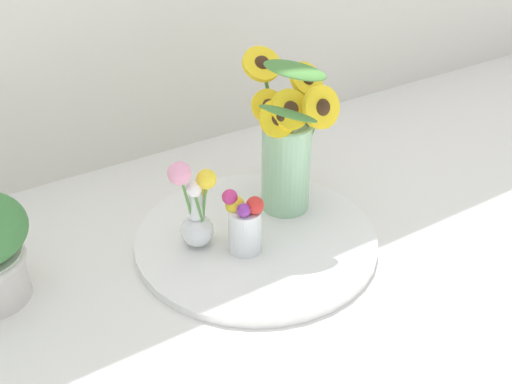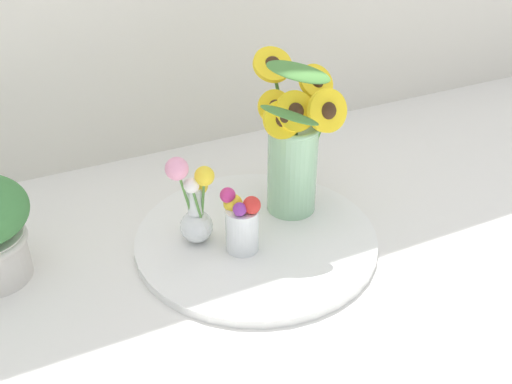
{
  "view_description": "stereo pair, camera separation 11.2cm",
  "coord_description": "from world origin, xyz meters",
  "px_view_note": "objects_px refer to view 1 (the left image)",
  "views": [
    {
      "loc": [
        -0.52,
        -0.76,
        0.72
      ],
      "look_at": [
        -0.01,
        0.04,
        0.12
      ],
      "focal_mm": 42.0,
      "sensor_mm": 36.0,
      "label": 1
    },
    {
      "loc": [
        -0.42,
        -0.81,
        0.72
      ],
      "look_at": [
        -0.01,
        0.04,
        0.12
      ],
      "focal_mm": 42.0,
      "sensor_mm": 36.0,
      "label": 2
    }
  ],
  "objects_px": {
    "mason_jar_sunflowers": "(287,147)",
    "vase_bulb_right": "(196,210)",
    "vase_small_center": "(244,223)",
    "serving_tray": "(256,239)"
  },
  "relations": [
    {
      "from": "vase_small_center",
      "to": "vase_bulb_right",
      "type": "distance_m",
      "value": 0.09
    },
    {
      "from": "mason_jar_sunflowers",
      "to": "vase_small_center",
      "type": "distance_m",
      "value": 0.19
    },
    {
      "from": "serving_tray",
      "to": "vase_small_center",
      "type": "relative_size",
      "value": 3.73
    },
    {
      "from": "serving_tray",
      "to": "vase_small_center",
      "type": "bearing_deg",
      "value": -149.91
    },
    {
      "from": "vase_bulb_right",
      "to": "serving_tray",
      "type": "bearing_deg",
      "value": -14.75
    },
    {
      "from": "serving_tray",
      "to": "vase_bulb_right",
      "type": "distance_m",
      "value": 0.15
    },
    {
      "from": "mason_jar_sunflowers",
      "to": "vase_bulb_right",
      "type": "bearing_deg",
      "value": -172.84
    },
    {
      "from": "mason_jar_sunflowers",
      "to": "vase_bulb_right",
      "type": "height_order",
      "value": "mason_jar_sunflowers"
    },
    {
      "from": "mason_jar_sunflowers",
      "to": "vase_bulb_right",
      "type": "relative_size",
      "value": 1.76
    },
    {
      "from": "mason_jar_sunflowers",
      "to": "vase_bulb_right",
      "type": "distance_m",
      "value": 0.23
    }
  ]
}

